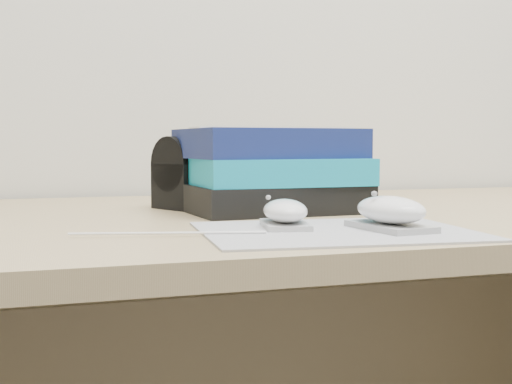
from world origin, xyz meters
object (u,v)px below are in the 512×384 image
object	(u,v)px
book_stack	(271,171)
desk	(282,350)
mouse_rear	(285,213)
mouse_front	(391,213)
pouch	(198,173)

from	to	relation	value
book_stack	desk	bearing A→B (deg)	50.50
mouse_rear	mouse_front	size ratio (longest dim) A/B	0.89
mouse_front	book_stack	size ratio (longest dim) A/B	0.43
desk	mouse_front	size ratio (longest dim) A/B	13.61
desk	mouse_front	world-z (taller)	mouse_front
mouse_front	pouch	distance (m)	0.41
book_stack	pouch	world-z (taller)	book_stack
book_stack	pouch	xyz separation A→B (m)	(-0.09, 0.10, -0.01)
mouse_rear	pouch	xyz separation A→B (m)	(-0.03, 0.32, 0.04)
book_stack	pouch	bearing A→B (deg)	134.15
desk	pouch	distance (m)	0.32
mouse_rear	mouse_front	distance (m)	0.13
mouse_rear	mouse_front	xyz separation A→B (m)	(0.11, -0.06, 0.00)
desk	mouse_front	bearing A→B (deg)	-87.65
mouse_rear	pouch	size ratio (longest dim) A/B	0.69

